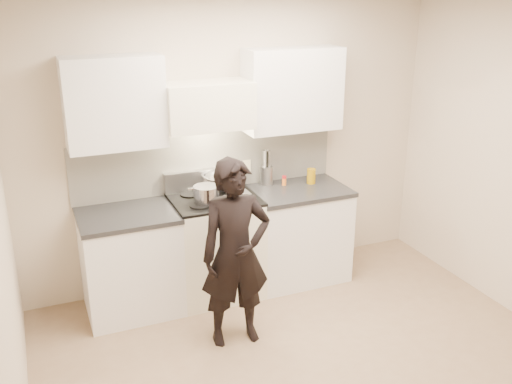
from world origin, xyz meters
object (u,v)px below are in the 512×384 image
stove (216,246)px  utensil_crock (266,174)px  counter_right (297,233)px  wok (223,179)px  person (236,254)px

stove → utensil_crock: utensil_crock is taller
stove → counter_right: 0.83m
wok → counter_right: bearing=-9.7°
counter_right → person: size_ratio=0.60×
stove → person: person is taller
utensil_crock → stove: bearing=-159.2°
counter_right → wok: size_ratio=1.93×
stove → person: (-0.09, -0.78, 0.29)m
wok → utensil_crock: wok is taller
wok → person: person is taller
utensil_crock → wok: bearing=-167.1°
person → utensil_crock: bearing=59.4°
stove → counter_right: stove is taller
utensil_crock → person: (-0.70, -1.01, -0.26)m
counter_right → wok: (-0.70, 0.12, 0.60)m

